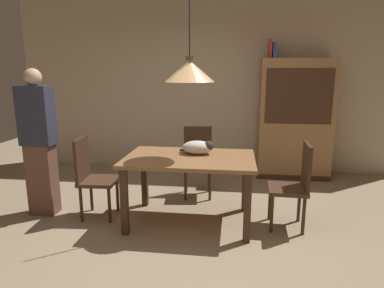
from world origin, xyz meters
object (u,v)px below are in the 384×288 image
cat_sleeping (198,147)px  book_red_tall (270,49)px  pendant_lamp (189,71)px  chair_right_side (295,182)px  chair_left_side (92,174)px  hutch_bookcase (295,122)px  dining_table (190,166)px  chair_far_back (198,158)px  book_blue_wide (274,50)px  person_standing (39,143)px

cat_sleeping → book_red_tall: size_ratio=1.40×
cat_sleeping → pendant_lamp: 0.85m
chair_right_side → chair_left_side: 2.26m
pendant_lamp → book_red_tall: size_ratio=4.64×
chair_left_side → hutch_bookcase: (2.53, 1.87, 0.38)m
dining_table → chair_far_back: bearing=90.6°
chair_left_side → cat_sleeping: size_ratio=2.38×
chair_right_side → hutch_bookcase: size_ratio=0.50×
chair_left_side → book_red_tall: (2.10, 1.87, 1.48)m
chair_far_back → pendant_lamp: (0.01, -0.88, 1.15)m
dining_table → book_blue_wide: book_blue_wide is taller
chair_left_side → chair_right_side: bearing=0.1°
dining_table → cat_sleeping: (0.08, 0.14, 0.18)m
chair_far_back → book_red_tall: 2.03m
chair_left_side → chair_far_back: size_ratio=1.00×
chair_left_side → person_standing: 0.70m
dining_table → hutch_bookcase: bearing=52.9°
hutch_bookcase → chair_left_side: bearing=-143.6°
chair_left_side → book_red_tall: book_red_tall is taller
chair_left_side → chair_far_back: bearing=38.3°
chair_right_side → pendant_lamp: 1.61m
chair_far_back → chair_right_side: bearing=-37.7°
chair_right_side → hutch_bookcase: hutch_bookcase is taller
chair_left_side → pendant_lamp: size_ratio=0.72×
book_red_tall → dining_table: bearing=-117.6°
chair_left_side → person_standing: size_ratio=0.55×
book_red_tall → chair_left_side: bearing=-138.4°
hutch_bookcase → person_standing: size_ratio=1.09×
chair_left_side → book_blue_wide: book_blue_wide is taller
pendant_lamp → chair_far_back: bearing=90.6°
chair_far_back → cat_sleeping: (0.09, -0.73, 0.32)m
pendant_lamp → hutch_bookcase: bearing=52.9°
pendant_lamp → hutch_bookcase: pendant_lamp is taller
dining_table → cat_sleeping: bearing=60.6°
hutch_bookcase → dining_table: bearing=-127.1°
chair_right_side → hutch_bookcase: (0.28, 1.86, 0.38)m
dining_table → chair_left_side: 1.14m
chair_left_side → cat_sleeping: bearing=7.0°
chair_far_back → book_blue_wide: (1.05, 0.99, 1.46)m
chair_far_back → chair_left_side: bearing=-141.7°
chair_right_side → book_red_tall: bearing=94.7°
chair_left_side → pendant_lamp: (1.13, 0.01, 1.15)m
book_blue_wide → hutch_bookcase: bearing=-0.2°
chair_right_side → hutch_bookcase: bearing=81.5°
book_red_tall → chair_right_side: bearing=-85.3°
pendant_lamp → person_standing: bearing=179.8°
chair_left_side → pendant_lamp: pendant_lamp is taller
hutch_bookcase → book_blue_wide: book_blue_wide is taller
dining_table → person_standing: 1.75m
cat_sleeping → book_red_tall: 2.26m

